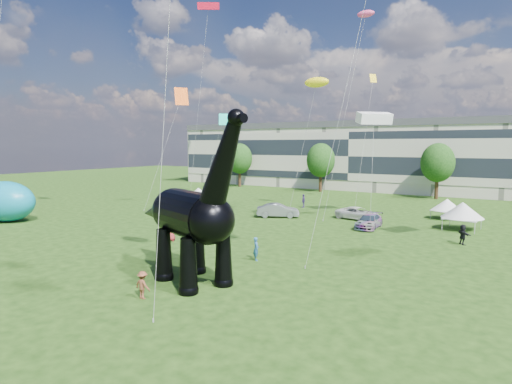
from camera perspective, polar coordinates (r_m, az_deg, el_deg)
The scene contains 16 objects.
ground at distance 29.12m, azimuth -12.45°, elevation -11.05°, with size 220.00×220.00×0.00m, color #16330C.
terrace_row at distance 86.28m, azimuth 13.48°, elevation 4.40°, with size 78.00×11.00×12.00m, color beige.
tree_far_left at distance 88.06m, azimuth -2.20°, elevation 4.80°, with size 5.20×5.20×9.44m.
tree_mid_left at distance 79.32m, azimuth 8.64°, elevation 4.56°, with size 5.20×5.20×9.44m.
tree_mid_right at distance 73.66m, azimuth 23.08°, elevation 4.00°, with size 5.20×5.20×9.44m.
dinosaur_sculpture at distance 27.33m, azimuth -9.08°, elevation -3.27°, with size 13.05×6.59×10.88m.
car_silver at distance 61.73m, azimuth -8.39°, elevation -1.12°, with size 1.67×4.15×1.42m, color #B2B1B6.
car_grey at distance 51.10m, azimuth 2.95°, elevation -2.47°, with size 1.75×5.01×1.65m, color gray.
car_white at distance 50.90m, azimuth 13.39°, elevation -2.79°, with size 2.37×5.14×1.43m, color silver.
car_dark at distance 45.99m, azimuth 14.84°, elevation -3.80°, with size 2.00×4.92×1.43m, color #595960.
gazebo_near at distance 48.20m, azimuth 25.82°, elevation -2.22°, with size 4.48×4.48×2.84m.
gazebo_far at distance 54.38m, azimuth 24.10°, elevation -1.57°, with size 4.40×4.40×2.39m.
gazebo_left at distance 62.37m, azimuth -7.68°, elevation -0.10°, with size 4.36×4.36×2.44m.
inflatable_teal at distance 55.73m, azimuth -30.44°, elevation -1.09°, with size 7.31×4.57×4.57m, color #0D7D9D.
visitors at distance 42.16m, azimuth 2.92°, elevation -4.26°, with size 41.25×37.54×1.86m.
kites at distance 47.66m, azimuth 4.81°, elevation 22.94°, with size 64.48×50.61×24.79m.
Camera 1 is at (19.65, -19.69, 8.62)m, focal length 30.00 mm.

